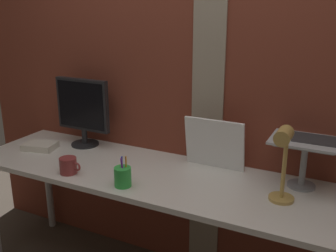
{
  "coord_description": "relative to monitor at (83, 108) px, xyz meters",
  "views": [
    {
      "loc": [
        0.82,
        -1.67,
        1.65
      ],
      "look_at": [
        -0.1,
        0.17,
        1.01
      ],
      "focal_mm": 41.74,
      "sensor_mm": 36.0,
      "label": 1
    }
  ],
  "objects": [
    {
      "name": "coffee_mug",
      "position": [
        0.21,
        -0.4,
        -0.21
      ],
      "size": [
        0.13,
        0.09,
        0.09
      ],
      "color": "maroon",
      "rests_on": "desk"
    },
    {
      "name": "whiteboard_panel",
      "position": [
        0.9,
        0.03,
        -0.11
      ],
      "size": [
        0.34,
        0.06,
        0.29
      ],
      "primitive_type": "cube",
      "rotation": [
        0.17,
        0.0,
        0.0
      ],
      "color": "white",
      "rests_on": "desk"
    },
    {
      "name": "desk",
      "position": [
        0.66,
        -0.19,
        -0.32
      ],
      "size": [
        2.3,
        0.63,
        0.76
      ],
      "color": "silver",
      "rests_on": "ground_plane"
    },
    {
      "name": "laptop_stand",
      "position": [
        1.38,
        0.0,
        -0.09
      ],
      "size": [
        0.28,
        0.22,
        0.24
      ],
      "color": "gray",
      "rests_on": "desk"
    },
    {
      "name": "paper_clutter_stack",
      "position": [
        -0.21,
        -0.19,
        -0.23
      ],
      "size": [
        0.23,
        0.18,
        0.04
      ],
      "primitive_type": "cube",
      "rotation": [
        0.0,
        0.0,
        0.24
      ],
      "color": "silver",
      "rests_on": "desk"
    },
    {
      "name": "monitor",
      "position": [
        0.0,
        0.0,
        0.0
      ],
      "size": [
        0.39,
        0.18,
        0.44
      ],
      "color": "black",
      "rests_on": "desk"
    },
    {
      "name": "brick_wall_back",
      "position": [
        0.77,
        0.18,
        0.3
      ],
      "size": [
        3.34,
        0.16,
        2.62
      ],
      "color": "brown",
      "rests_on": "ground_plane"
    },
    {
      "name": "pen_cup",
      "position": [
        0.56,
        -0.4,
        -0.2
      ],
      "size": [
        0.09,
        0.09,
        0.16
      ],
      "color": "green",
      "rests_on": "desk"
    },
    {
      "name": "desk_lamp",
      "position": [
        1.32,
        -0.24,
        -0.01
      ],
      "size": [
        0.12,
        0.2,
        0.39
      ],
      "color": "tan",
      "rests_on": "desk"
    },
    {
      "name": "laptop",
      "position": [
        1.38,
        0.07,
        0.04
      ],
      "size": [
        0.34,
        0.33,
        0.21
      ],
      "color": "#ADB2B7",
      "rests_on": "laptop_stand"
    }
  ]
}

